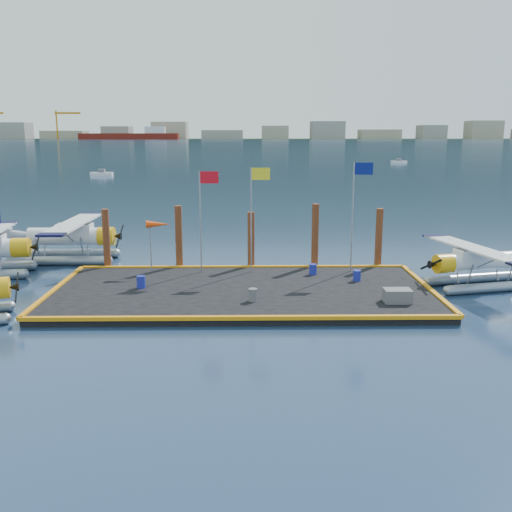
{
  "coord_description": "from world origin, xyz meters",
  "views": [
    {
      "loc": [
        0.29,
        -29.56,
        8.54
      ],
      "look_at": [
        0.76,
        2.0,
        1.75
      ],
      "focal_mm": 40.0,
      "sensor_mm": 36.0,
      "label": 1
    }
  ],
  "objects_px": {
    "flagpole_red": "(204,206)",
    "piling_4": "(379,240)",
    "piling_0": "(107,241)",
    "drum_3": "(253,295)",
    "crate": "(397,296)",
    "drum_2": "(357,276)",
    "seaplane_c": "(69,239)",
    "drum_0": "(141,282)",
    "piling_3": "(315,238)",
    "drum_4": "(313,269)",
    "windsock": "(158,225)",
    "flagpole_blue": "(356,201)",
    "piling_2": "(251,242)",
    "seaplane_d": "(478,264)",
    "piling_1": "(179,239)",
    "flagpole_yellow": "(255,204)"
  },
  "relations": [
    {
      "from": "flagpole_red",
      "to": "piling_4",
      "type": "distance_m",
      "value": 11.17
    },
    {
      "from": "piling_0",
      "to": "piling_4",
      "type": "bearing_deg",
      "value": 0.0
    },
    {
      "from": "drum_3",
      "to": "flagpole_red",
      "type": "height_order",
      "value": "flagpole_red"
    },
    {
      "from": "crate",
      "to": "piling_4",
      "type": "relative_size",
      "value": 0.33
    },
    {
      "from": "drum_3",
      "to": "crate",
      "type": "xyz_separation_m",
      "value": [
        7.12,
        -0.29,
        0.01
      ]
    },
    {
      "from": "drum_2",
      "to": "piling_4",
      "type": "relative_size",
      "value": 0.15
    },
    {
      "from": "seaplane_c",
      "to": "piling_4",
      "type": "distance_m",
      "value": 20.57
    },
    {
      "from": "drum_0",
      "to": "piling_3",
      "type": "relative_size",
      "value": 0.15
    },
    {
      "from": "drum_0",
      "to": "crate",
      "type": "relative_size",
      "value": 0.5
    },
    {
      "from": "drum_3",
      "to": "drum_4",
      "type": "relative_size",
      "value": 1.02
    },
    {
      "from": "crate",
      "to": "windsock",
      "type": "relative_size",
      "value": 0.42
    },
    {
      "from": "drum_3",
      "to": "flagpole_blue",
      "type": "relative_size",
      "value": 0.1
    },
    {
      "from": "piling_2",
      "to": "drum_3",
      "type": "bearing_deg",
      "value": -89.72
    },
    {
      "from": "drum_4",
      "to": "windsock",
      "type": "height_order",
      "value": "windsock"
    },
    {
      "from": "drum_4",
      "to": "crate",
      "type": "relative_size",
      "value": 0.47
    },
    {
      "from": "flagpole_red",
      "to": "piling_4",
      "type": "xyz_separation_m",
      "value": [
        10.79,
        1.6,
        -2.4
      ]
    },
    {
      "from": "seaplane_d",
      "to": "drum_0",
      "type": "xyz_separation_m",
      "value": [
        -18.71,
        -1.19,
        -0.63
      ]
    },
    {
      "from": "seaplane_c",
      "to": "drum_0",
      "type": "relative_size",
      "value": 15.29
    },
    {
      "from": "drum_2",
      "to": "piling_3",
      "type": "relative_size",
      "value": 0.14
    },
    {
      "from": "seaplane_d",
      "to": "piling_1",
      "type": "distance_m",
      "value": 17.72
    },
    {
      "from": "seaplane_c",
      "to": "flagpole_red",
      "type": "height_order",
      "value": "flagpole_red"
    },
    {
      "from": "drum_2",
      "to": "flagpole_blue",
      "type": "bearing_deg",
      "value": 83.8
    },
    {
      "from": "drum_2",
      "to": "piling_1",
      "type": "bearing_deg",
      "value": 159.65
    },
    {
      "from": "piling_4",
      "to": "piling_0",
      "type": "bearing_deg",
      "value": 180.0
    },
    {
      "from": "piling_3",
      "to": "drum_0",
      "type": "bearing_deg",
      "value": -152.47
    },
    {
      "from": "flagpole_red",
      "to": "drum_4",
      "type": "bearing_deg",
      "value": -6.64
    },
    {
      "from": "flagpole_blue",
      "to": "piling_3",
      "type": "xyz_separation_m",
      "value": [
        -2.2,
        1.6,
        -2.54
      ]
    },
    {
      "from": "drum_2",
      "to": "piling_0",
      "type": "relative_size",
      "value": 0.15
    },
    {
      "from": "flagpole_yellow",
      "to": "windsock",
      "type": "distance_m",
      "value": 5.87
    },
    {
      "from": "piling_2",
      "to": "crate",
      "type": "bearing_deg",
      "value": -48.41
    },
    {
      "from": "drum_2",
      "to": "windsock",
      "type": "xyz_separation_m",
      "value": [
        -11.47,
        2.28,
        2.52
      ]
    },
    {
      "from": "piling_2",
      "to": "flagpole_blue",
      "type": "bearing_deg",
      "value": -14.48
    },
    {
      "from": "drum_2",
      "to": "flagpole_yellow",
      "type": "height_order",
      "value": "flagpole_yellow"
    },
    {
      "from": "crate",
      "to": "flagpole_yellow",
      "type": "bearing_deg",
      "value": 137.1
    },
    {
      "from": "seaplane_c",
      "to": "seaplane_d",
      "type": "relative_size",
      "value": 1.14
    },
    {
      "from": "crate",
      "to": "piling_4",
      "type": "height_order",
      "value": "piling_4"
    },
    {
      "from": "windsock",
      "to": "piling_0",
      "type": "height_order",
      "value": "piling_0"
    },
    {
      "from": "seaplane_c",
      "to": "piling_0",
      "type": "xyz_separation_m",
      "value": [
        3.32,
        -3.18,
        0.43
      ]
    },
    {
      "from": "drum_4",
      "to": "flagpole_yellow",
      "type": "bearing_deg",
      "value": 167.7
    },
    {
      "from": "drum_4",
      "to": "piling_3",
      "type": "height_order",
      "value": "piling_3"
    },
    {
      "from": "flagpole_yellow",
      "to": "piling_0",
      "type": "xyz_separation_m",
      "value": [
        -9.2,
        1.6,
        -2.51
      ]
    },
    {
      "from": "drum_4",
      "to": "flagpole_yellow",
      "type": "distance_m",
      "value": 5.17
    },
    {
      "from": "flagpole_red",
      "to": "piling_3",
      "type": "distance_m",
      "value": 7.33
    },
    {
      "from": "piling_1",
      "to": "seaplane_d",
      "type": "bearing_deg",
      "value": -13.08
    },
    {
      "from": "drum_0",
      "to": "drum_4",
      "type": "xyz_separation_m",
      "value": [
        9.6,
        2.85,
        -0.02
      ]
    },
    {
      "from": "flagpole_red",
      "to": "piling_1",
      "type": "xyz_separation_m",
      "value": [
        -1.71,
        1.6,
        -2.3
      ]
    },
    {
      "from": "seaplane_c",
      "to": "windsock",
      "type": "distance_m",
      "value": 8.47
    },
    {
      "from": "piling_1",
      "to": "piling_4",
      "type": "bearing_deg",
      "value": 0.0
    },
    {
      "from": "crate",
      "to": "flagpole_red",
      "type": "height_order",
      "value": "flagpole_red"
    },
    {
      "from": "drum_0",
      "to": "piling_3",
      "type": "distance_m",
      "value": 11.33
    }
  ]
}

